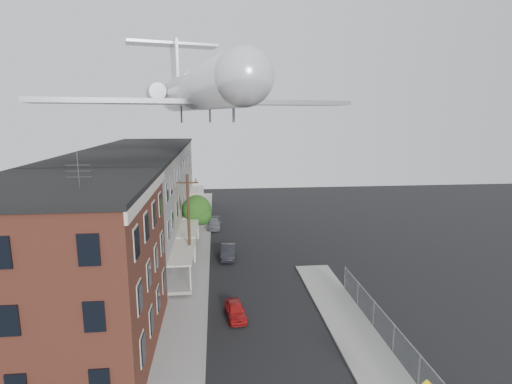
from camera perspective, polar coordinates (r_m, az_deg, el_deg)
The scene contains 17 objects.
sidewalk_left at distance 41.83m, azimuth -8.71°, elevation -8.49°, with size 3.00×62.00×0.12m, color gray.
sidewalk_right at distance 26.93m, azimuth 14.90°, elevation -20.35°, with size 3.00×26.00×0.12m, color gray.
curb_left at distance 41.77m, azimuth -6.70°, elevation -8.45°, with size 0.15×62.00×0.14m, color gray.
curb_right at distance 26.49m, azimuth 11.76°, elevation -20.74°, with size 0.15×26.00×0.14m, color gray.
corner_building at distance 25.61m, azimuth -25.91°, elevation -10.12°, with size 10.31×12.30×12.15m.
row_house_a at distance 34.23m, azimuth -20.48°, elevation -4.59°, with size 11.98×7.00×10.30m.
row_house_b at distance 40.84m, azimuth -18.05°, elevation -1.99°, with size 11.98×7.00×10.30m.
row_house_c at distance 47.55m, azimuth -16.30°, elevation -0.11°, with size 11.98×7.00×10.30m.
row_house_d at distance 54.34m, azimuth -14.99°, elevation 1.30°, with size 11.98×7.00×10.30m.
row_house_e at distance 61.18m, azimuth -13.97°, elevation 2.39°, with size 11.98×7.00×10.30m.
chainlink_fence at distance 26.20m, azimuth 19.07°, elevation -19.17°, with size 0.06×18.06×1.90m.
utility_pole at distance 34.74m, azimuth -9.57°, elevation -4.59°, with size 1.80×0.26×9.00m.
street_tree at distance 44.62m, azimuth -8.30°, elevation -2.70°, with size 3.22×3.20×5.20m.
car_near at distance 28.95m, azimuth -2.95°, elevation -16.53°, with size 1.27×3.16×1.08m, color #A91516.
car_mid at distance 39.81m, azimuth -4.03°, elevation -8.51°, with size 1.36×3.90×1.29m, color black.
car_far at distance 50.10m, azimuth -6.03°, elevation -4.53°, with size 1.59×3.92×1.14m, color slate.
airplane at distance 36.48m, azimuth -8.56°, elevation 14.24°, with size 26.18×29.92×8.62m.
Camera 1 is at (-3.19, -15.41, 13.89)m, focal length 28.00 mm.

